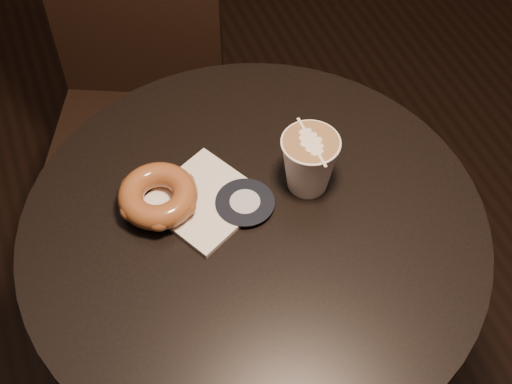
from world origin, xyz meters
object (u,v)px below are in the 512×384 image
at_px(chair, 136,85).
at_px(latte_cup, 309,163).
at_px(pastry_bag, 205,200).
at_px(cafe_table, 254,291).
at_px(doughnut, 158,196).

height_order(chair, latte_cup, chair).
height_order(pastry_bag, latte_cup, latte_cup).
distance_m(pastry_bag, latte_cup, 0.17).
bearing_deg(pastry_bag, chair, 62.33).
bearing_deg(cafe_table, pastry_bag, 129.80).
relative_size(chair, doughnut, 7.79).
xyz_separation_m(cafe_table, latte_cup, (0.10, 0.04, 0.25)).
xyz_separation_m(cafe_table, doughnut, (-0.12, 0.08, 0.23)).
bearing_deg(doughnut, cafe_table, -33.92).
relative_size(chair, pastry_bag, 6.44).
relative_size(cafe_table, chair, 0.81).
bearing_deg(pastry_bag, doughnut, 138.94).
distance_m(cafe_table, chair, 0.59).
xyz_separation_m(pastry_bag, latte_cup, (0.16, -0.02, 0.05)).
bearing_deg(chair, doughnut, -73.07).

